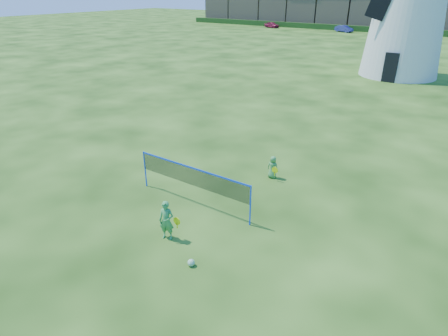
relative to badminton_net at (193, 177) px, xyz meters
name	(u,v)px	position (x,y,z in m)	size (l,w,h in m)	color
ground	(212,207)	(0.74, 0.19, -1.14)	(220.00, 220.00, 0.00)	black
badminton_net	(193,177)	(0.00, 0.00, 0.00)	(5.05, 0.05, 1.55)	blue
player_girl	(167,221)	(0.67, -2.18, -0.46)	(0.71, 0.47, 1.37)	#3A914A
player_boy	(273,167)	(1.43, 3.66, -0.64)	(0.62, 0.41, 0.99)	#459048
play_ball	(191,263)	(2.17, -2.81, -1.03)	(0.22, 0.22, 0.22)	green
terraced_houses	(327,6)	(-22.53, 72.19, 2.94)	(57.95, 8.40, 8.39)	tan
hedge	(320,27)	(-21.26, 66.19, -0.64)	(62.00, 0.80, 1.00)	#193814
car_left	(272,25)	(-30.55, 63.38, -0.58)	(1.33, 3.30, 1.12)	maroon
car_right	(344,29)	(-15.69, 63.68, -0.56)	(1.23, 3.54, 1.17)	navy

